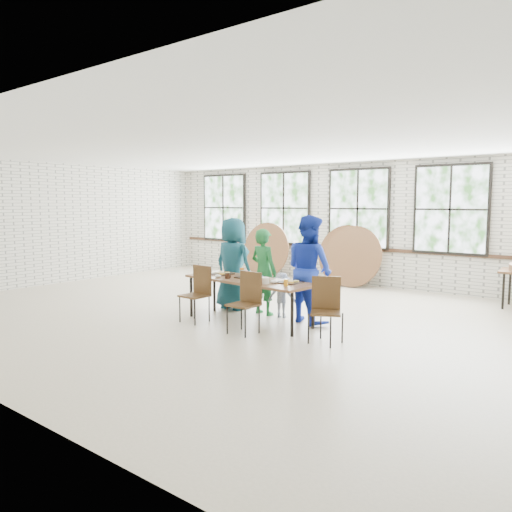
{
  "coord_description": "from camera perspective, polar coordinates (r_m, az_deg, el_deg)",
  "views": [
    {
      "loc": [
        5.61,
        -6.71,
        2.01
      ],
      "look_at": [
        0.0,
        0.4,
        1.05
      ],
      "focal_mm": 35.0,
      "sensor_mm": 36.0,
      "label": 1
    }
  ],
  "objects": [
    {
      "name": "round_tops_leaning",
      "position": [
        12.72,
        7.23,
        0.26
      ],
      "size": [
        4.13,
        0.47,
        1.49
      ],
      "color": "brown",
      "rests_on": "ground"
    },
    {
      "name": "toddler",
      "position": [
        8.83,
        2.98,
        -4.49
      ],
      "size": [
        0.58,
        0.46,
        0.79
      ],
      "primitive_type": "imported",
      "rotation": [
        0.0,
        0.0,
        3.5
      ],
      "color": "#14283F",
      "rests_on": "ground"
    },
    {
      "name": "adult_green",
      "position": [
        9.0,
        0.88,
        -1.81
      ],
      "size": [
        0.6,
        0.43,
        1.56
      ],
      "primitive_type": "imported",
      "rotation": [
        0.0,
        0.0,
        3.04
      ],
      "color": "#1D6D30",
      "rests_on": "ground"
    },
    {
      "name": "dining_table",
      "position": [
        8.4,
        -0.8,
        -3.0
      ],
      "size": [
        2.46,
        0.99,
        0.74
      ],
      "rotation": [
        0.0,
        0.0,
        -0.08
      ],
      "color": "brown",
      "rests_on": "ground"
    },
    {
      "name": "adult_blue",
      "position": [
        8.44,
        6.11,
        -1.49
      ],
      "size": [
        1.06,
        0.94,
        1.82
      ],
      "primitive_type": "imported",
      "rotation": [
        0.0,
        0.0,
        2.81
      ],
      "color": "#1934B5",
      "rests_on": "ground"
    },
    {
      "name": "chair_spare",
      "position": [
        7.33,
        7.99,
        -5.44
      ],
      "size": [
        0.57,
        0.56,
        0.95
      ],
      "rotation": [
        0.0,
        0.0,
        0.52
      ],
      "color": "#4D3219",
      "rests_on": "ground"
    },
    {
      "name": "adult_teal",
      "position": [
        9.45,
        -2.64,
        -0.88
      ],
      "size": [
        0.87,
        0.58,
        1.74
      ],
      "primitive_type": "imported",
      "rotation": [
        0.0,
        0.0,
        3.11
      ],
      "color": "navy",
      "rests_on": "ground"
    },
    {
      "name": "room",
      "position": [
        12.48,
        11.6,
        5.1
      ],
      "size": [
        12.0,
        12.0,
        12.0
      ],
      "color": "beige",
      "rests_on": "ground"
    },
    {
      "name": "chair_near_left",
      "position": [
        8.58,
        -6.6,
        -3.74
      ],
      "size": [
        0.43,
        0.41,
        0.95
      ],
      "rotation": [
        0.0,
        0.0,
        -0.02
      ],
      "color": "#4D3219",
      "rests_on": "ground"
    },
    {
      "name": "chair_near_right",
      "position": [
        7.77,
        -1.02,
        -4.72
      ],
      "size": [
        0.42,
        0.41,
        0.95
      ],
      "rotation": [
        0.0,
        0.0,
        -0.0
      ],
      "color": "#4D3219",
      "rests_on": "ground"
    },
    {
      "name": "tabletop_clutter",
      "position": [
        8.3,
        -0.39,
        -2.58
      ],
      "size": [
        1.94,
        0.59,
        0.11
      ],
      "color": "black",
      "rests_on": "dining_table"
    }
  ]
}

